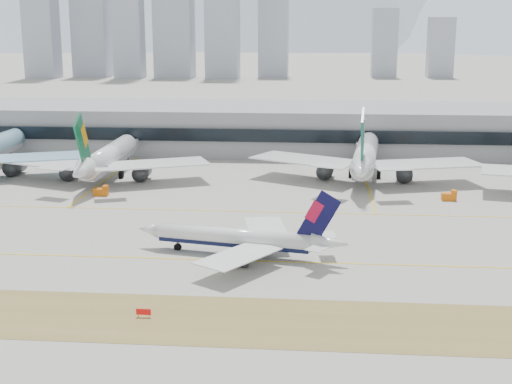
# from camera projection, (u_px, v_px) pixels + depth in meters

# --- Properties ---
(ground) EXTENTS (3000.00, 3000.00, 0.00)m
(ground) POSITION_uv_depth(u_px,v_px,m) (253.00, 252.00, 134.46)
(ground) COLOR gray
(ground) RESTS_ON ground
(taxiing_airliner) EXTENTS (40.49, 34.73, 13.70)m
(taxiing_airliner) POSITION_uv_depth(u_px,v_px,m) (241.00, 239.00, 131.73)
(taxiing_airliner) COLOR white
(taxiing_airliner) RESTS_ON ground
(widebody_eva) EXTENTS (59.76, 58.30, 21.30)m
(widebody_eva) POSITION_uv_depth(u_px,v_px,m) (107.00, 159.00, 197.56)
(widebody_eva) COLOR white
(widebody_eva) RESTS_ON ground
(widebody_cathay) EXTENTS (63.80, 62.76, 22.86)m
(widebody_cathay) POSITION_uv_depth(u_px,v_px,m) (365.00, 157.00, 197.42)
(widebody_cathay) COLOR white
(widebody_cathay) RESTS_ON ground
(terminal) EXTENTS (280.00, 43.10, 15.00)m
(terminal) POSITION_uv_depth(u_px,v_px,m) (283.00, 128.00, 244.13)
(terminal) COLOR gray
(terminal) RESTS_ON ground
(hold_sign_left) EXTENTS (2.20, 0.15, 1.35)m
(hold_sign_left) POSITION_uv_depth(u_px,v_px,m) (143.00, 312.00, 104.34)
(hold_sign_left) COLOR red
(hold_sign_left) RESTS_ON ground
(gse_b) EXTENTS (3.55, 2.00, 2.60)m
(gse_b) POSITION_uv_depth(u_px,v_px,m) (102.00, 191.00, 179.03)
(gse_b) COLOR orange
(gse_b) RESTS_ON ground
(gse_c) EXTENTS (3.55, 2.00, 2.60)m
(gse_c) POSITION_uv_depth(u_px,v_px,m) (450.00, 196.00, 174.09)
(gse_c) COLOR orange
(gse_c) RESTS_ON ground
(city_skyline) EXTENTS (342.00, 49.80, 140.00)m
(city_skyline) POSITION_uv_depth(u_px,v_px,m) (171.00, 15.00, 571.74)
(city_skyline) COLOR #A0A7B6
(city_skyline) RESTS_ON ground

